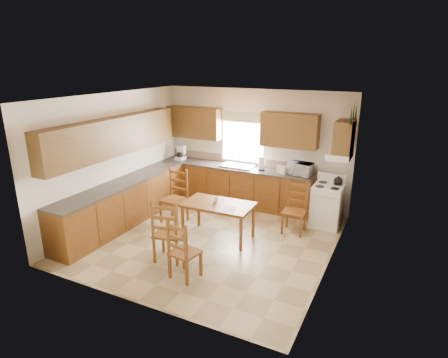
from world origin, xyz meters
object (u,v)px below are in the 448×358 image
at_px(stove, 327,206).
at_px(chair_far_right, 295,209).
at_px(chair_near_right, 185,249).
at_px(microwave, 301,169).
at_px(chair_near_left, 169,230).
at_px(chair_far_left, 174,197).
at_px(dining_table, 218,221).

height_order(stove, chair_far_right, chair_far_right).
bearing_deg(chair_near_right, chair_far_right, -105.64).
xyz_separation_m(microwave, chair_near_left, (-1.45, -2.94, -0.50)).
bearing_deg(chair_near_left, chair_far_right, -141.70).
relative_size(microwave, chair_near_left, 0.41).
bearing_deg(chair_far_right, chair_near_right, -116.50).
distance_m(stove, microwave, 0.99).
height_order(stove, chair_near_left, chair_near_left).
bearing_deg(chair_far_left, microwave, 38.14).
distance_m(dining_table, chair_far_right, 1.53).
relative_size(microwave, chair_near_right, 0.46).
height_order(microwave, dining_table, microwave).
xyz_separation_m(dining_table, chair_far_right, (1.25, 0.88, 0.16)).
bearing_deg(chair_near_right, chair_far_left, -42.87).
bearing_deg(chair_far_left, chair_far_right, 17.42).
distance_m(stove, chair_far_right, 0.81).
height_order(stove, dining_table, stove).
height_order(microwave, chair_far_left, microwave).
distance_m(microwave, chair_far_right, 1.12).
xyz_separation_m(stove, chair_far_left, (-2.95, -1.22, 0.13)).
distance_m(dining_table, chair_near_left, 1.18).
relative_size(dining_table, chair_near_right, 1.33).
bearing_deg(microwave, dining_table, -112.67).
bearing_deg(microwave, stove, -19.09).
bearing_deg(chair_far_right, microwave, 98.55).
height_order(microwave, chair_near_left, microwave).
xyz_separation_m(stove, chair_near_right, (-1.60, -2.96, 0.07)).
xyz_separation_m(chair_near_left, chair_near_right, (0.54, -0.36, -0.06)).
distance_m(microwave, chair_near_right, 3.47).
relative_size(chair_near_right, chair_far_left, 0.88).
bearing_deg(chair_near_right, chair_near_left, -24.80).
bearing_deg(stove, chair_far_right, -128.73).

